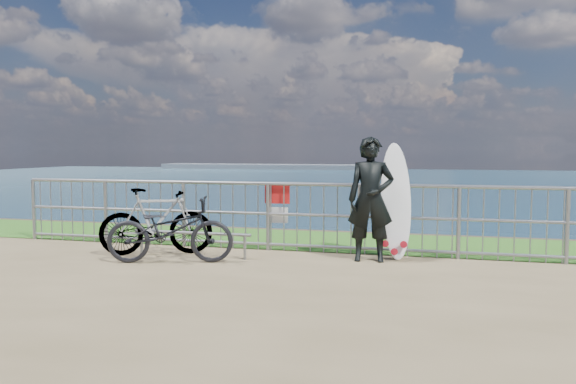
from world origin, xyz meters
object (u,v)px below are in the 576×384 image
(surfboard, at_px, (396,205))
(bicycle_far, at_px, (156,221))
(surfer, at_px, (371,199))
(bicycle_near, at_px, (170,230))

(surfboard, height_order, bicycle_far, surfboard)
(surfer, xyz_separation_m, bicycle_far, (-3.32, -0.34, -0.40))
(surfboard, bearing_deg, bicycle_near, -159.96)
(bicycle_far, bearing_deg, bicycle_near, -159.56)
(surfer, relative_size, surfboard, 1.04)
(surfer, bearing_deg, bicycle_far, -179.51)
(bicycle_near, xyz_separation_m, bicycle_far, (-0.49, 0.50, 0.04))
(bicycle_far, bearing_deg, surfer, -107.76)
(surfer, relative_size, bicycle_far, 1.05)
(bicycle_near, distance_m, bicycle_far, 0.70)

